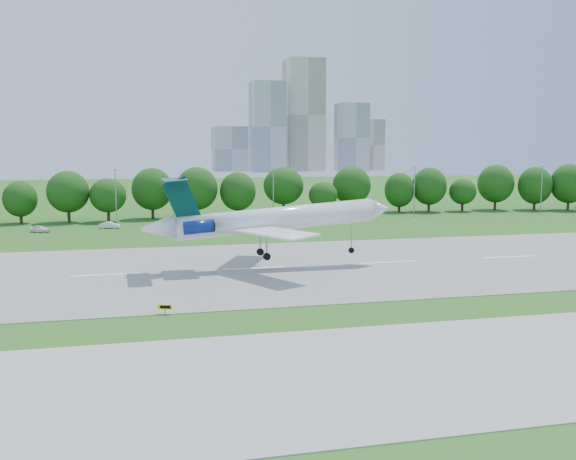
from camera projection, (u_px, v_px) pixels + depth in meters
name	position (u px, v px, depth m)	size (l,w,h in m)	color
ground	(299.00, 313.00, 65.46)	(600.00, 600.00, 0.00)	#255D18
runway	(254.00, 268.00, 89.57)	(400.00, 45.00, 0.08)	gray
taxiway	(358.00, 372.00, 48.09)	(400.00, 23.00, 0.08)	#ADADA8
tree_line	(203.00, 192.00, 153.43)	(288.40, 8.40, 10.40)	#382314
light_poles	(197.00, 195.00, 143.18)	(175.90, 0.25, 12.19)	gray
skyline	(299.00, 129.00, 461.51)	(127.00, 52.00, 80.00)	#B2B2B7
airliner	(264.00, 219.00, 88.97)	(35.78, 26.04, 11.59)	white
taxi_sign_centre	(165.00, 307.00, 64.95)	(1.43, 0.65, 1.02)	gray
service_vehicle_a	(110.00, 225.00, 134.62)	(1.45, 4.15, 1.37)	white
service_vehicle_b	(40.00, 229.00, 128.12)	(1.62, 4.02, 1.37)	white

